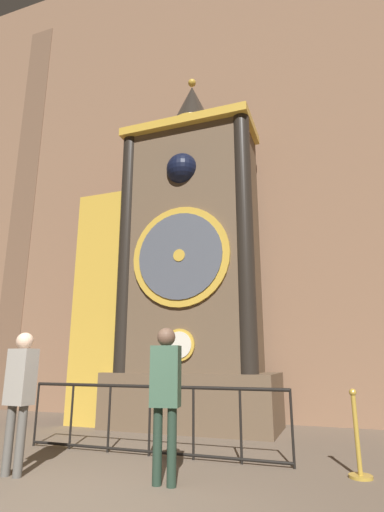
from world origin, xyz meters
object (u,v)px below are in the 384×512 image
visitor_near (20,387)px  stanchion_post (358,448)px  clock_tower (175,270)px  visitor_far (166,387)px

visitor_near → stanchion_post: (4.00, 1.38, -0.71)m
clock_tower → visitor_far: bearing=-69.1°
visitor_far → stanchion_post: visitor_far is taller
clock_tower → visitor_far: clock_tower is taller
visitor_near → visitor_far: visitor_far is taller
stanchion_post → clock_tower: bearing=143.7°
visitor_far → clock_tower: bearing=101.2°
clock_tower → visitor_near: clock_tower is taller
visitor_near → clock_tower: bearing=88.4°
visitor_far → stanchion_post: bearing=17.8°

